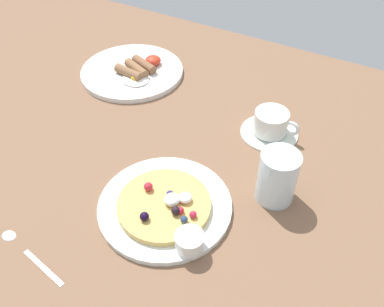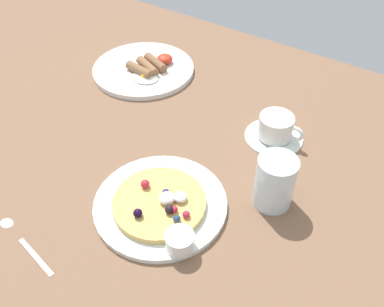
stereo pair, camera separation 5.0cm
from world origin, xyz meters
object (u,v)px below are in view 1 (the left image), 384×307
at_px(breakfast_plate, 132,72).
at_px(teaspoon, 22,247).
at_px(water_glass, 277,177).
at_px(coffee_saucer, 269,132).
at_px(syrup_ramekin, 189,241).
at_px(coffee_cup, 272,122).
at_px(pancake_plate, 165,206).

xyz_separation_m(breakfast_plate, teaspoon, (0.15, -0.56, -0.00)).
relative_size(breakfast_plate, teaspoon, 1.66).
distance_m(teaspoon, water_glass, 0.48).
height_order(coffee_saucer, water_glass, water_glass).
bearing_deg(breakfast_plate, teaspoon, -74.50).
relative_size(syrup_ramekin, breakfast_plate, 0.19).
bearing_deg(coffee_cup, coffee_saucer, 177.83).
relative_size(pancake_plate, breakfast_plate, 0.93).
bearing_deg(coffee_cup, teaspoon, -118.01).
bearing_deg(teaspoon, water_glass, 43.92).
bearing_deg(syrup_ramekin, water_glass, 66.42).
distance_m(pancake_plate, coffee_cup, 0.32).
distance_m(pancake_plate, water_glass, 0.22).
distance_m(coffee_saucer, teaspoon, 0.57).
relative_size(syrup_ramekin, teaspoon, 0.31).
height_order(pancake_plate, syrup_ramekin, syrup_ramekin).
xyz_separation_m(pancake_plate, breakfast_plate, (-0.33, 0.36, 0.00)).
xyz_separation_m(coffee_saucer, teaspoon, (-0.27, -0.50, -0.00)).
xyz_separation_m(coffee_saucer, water_glass, (0.08, -0.17, 0.05)).
distance_m(coffee_saucer, water_glass, 0.20).
xyz_separation_m(breakfast_plate, coffee_cup, (0.42, -0.05, 0.03)).
bearing_deg(coffee_cup, syrup_ramekin, -91.16).
distance_m(breakfast_plate, water_glass, 0.55).
xyz_separation_m(pancake_plate, coffee_saucer, (0.09, 0.30, -0.00)).
distance_m(pancake_plate, syrup_ramekin, 0.11).
xyz_separation_m(breakfast_plate, water_glass, (0.50, -0.22, 0.05)).
bearing_deg(water_glass, teaspoon, -136.08).
height_order(breakfast_plate, teaspoon, breakfast_plate).
xyz_separation_m(pancake_plate, water_glass, (0.17, 0.13, 0.05)).
height_order(pancake_plate, breakfast_plate, breakfast_plate).
xyz_separation_m(syrup_ramekin, coffee_cup, (0.01, 0.36, 0.01)).
bearing_deg(water_glass, pancake_plate, -142.56).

